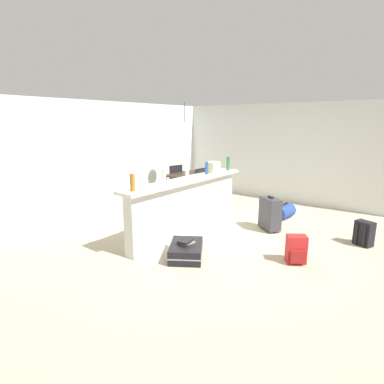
% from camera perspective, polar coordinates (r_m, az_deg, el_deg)
% --- Properties ---
extents(ground_plane, '(13.00, 13.00, 0.05)m').
position_cam_1_polar(ground_plane, '(5.98, 5.18, -7.41)').
color(ground_plane, '#BCAD8E').
extents(wall_back, '(6.60, 0.10, 2.50)m').
position_cam_1_polar(wall_back, '(7.74, -13.99, 6.62)').
color(wall_back, silver).
rests_on(wall_back, ground_plane).
extents(wall_right, '(0.10, 6.00, 2.50)m').
position_cam_1_polar(wall_right, '(8.49, 15.04, 7.08)').
color(wall_right, silver).
rests_on(wall_right, ground_plane).
extents(partition_half_wall, '(2.80, 0.20, 0.99)m').
position_cam_1_polar(partition_half_wall, '(5.68, -0.87, -2.95)').
color(partition_half_wall, silver).
rests_on(partition_half_wall, ground_plane).
extents(bar_countertop, '(2.96, 0.40, 0.05)m').
position_cam_1_polar(bar_countertop, '(5.56, -0.89, 2.22)').
color(bar_countertop, white).
rests_on(bar_countertop, partition_half_wall).
extents(bottle_amber, '(0.07, 0.07, 0.26)m').
position_cam_1_polar(bottle_amber, '(4.61, -10.93, 1.73)').
color(bottle_amber, '#9E661E').
rests_on(bottle_amber, bar_countertop).
extents(bottle_clear, '(0.07, 0.07, 0.24)m').
position_cam_1_polar(bottle_clear, '(5.10, -5.16, 2.85)').
color(bottle_clear, silver).
rests_on(bottle_clear, bar_countertop).
extents(bottle_white, '(0.07, 0.07, 0.21)m').
position_cam_1_polar(bottle_white, '(5.50, -0.91, 3.47)').
color(bottle_white, silver).
rests_on(bottle_white, bar_countertop).
extents(bottle_blue, '(0.06, 0.06, 0.24)m').
position_cam_1_polar(bottle_blue, '(6.00, 2.73, 4.43)').
color(bottle_blue, '#284C89').
rests_on(bottle_blue, bar_countertop).
extents(bottle_green, '(0.07, 0.07, 0.29)m').
position_cam_1_polar(bottle_green, '(6.54, 6.67, 5.24)').
color(bottle_green, '#2D6B38').
rests_on(bottle_green, bar_countertop).
extents(grocery_bag, '(0.26, 0.18, 0.22)m').
position_cam_1_polar(grocery_bag, '(6.19, 3.91, 4.56)').
color(grocery_bag, beige).
rests_on(grocery_bag, bar_countertop).
extents(dining_table, '(1.10, 0.80, 0.74)m').
position_cam_1_polar(dining_table, '(7.92, -0.62, 2.71)').
color(dining_table, '#332319').
rests_on(dining_table, ground_plane).
extents(dining_chair_near_partition, '(0.41, 0.41, 0.93)m').
position_cam_1_polar(dining_chair_near_partition, '(7.56, 2.23, 1.21)').
color(dining_chair_near_partition, black).
rests_on(dining_chair_near_partition, ground_plane).
extents(dining_chair_far_side, '(0.48, 0.48, 0.93)m').
position_cam_1_polar(dining_chair_far_side, '(8.25, -3.36, 2.18)').
color(dining_chair_far_side, black).
rests_on(dining_chair_far_side, ground_plane).
extents(pendant_lamp, '(0.34, 0.34, 0.66)m').
position_cam_1_polar(pendant_lamp, '(7.79, -1.37, 12.22)').
color(pendant_lamp, black).
extents(suitcase_flat_black, '(0.87, 0.79, 0.22)m').
position_cam_1_polar(suitcase_flat_black, '(4.83, -1.08, -10.73)').
color(suitcase_flat_black, black).
rests_on(suitcase_flat_black, ground_plane).
extents(backpack_red, '(0.33, 0.34, 0.42)m').
position_cam_1_polar(backpack_red, '(4.87, 18.68, -10.08)').
color(backpack_red, red).
rests_on(backpack_red, ground_plane).
extents(suitcase_upright_charcoal, '(0.44, 0.50, 0.67)m').
position_cam_1_polar(suitcase_upright_charcoal, '(6.09, 14.19, -3.86)').
color(suitcase_upright_charcoal, '#38383D').
rests_on(suitcase_upright_charcoal, ground_plane).
extents(duffel_bag_blue, '(0.51, 0.36, 0.34)m').
position_cam_1_polar(duffel_bag_blue, '(6.95, 16.63, -3.48)').
color(duffel_bag_blue, '#233D93').
rests_on(duffel_bag_blue, ground_plane).
extents(backpack_black, '(0.31, 0.33, 0.42)m').
position_cam_1_polar(backpack_black, '(5.99, 29.19, -6.73)').
color(backpack_black, black).
rests_on(backpack_black, ground_plane).
extents(book_stack, '(0.28, 0.20, 0.07)m').
position_cam_1_polar(book_stack, '(4.78, -1.15, -9.15)').
color(book_stack, tan).
rests_on(book_stack, suitcase_flat_black).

